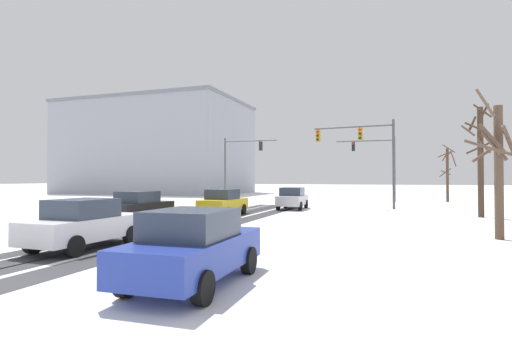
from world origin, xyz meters
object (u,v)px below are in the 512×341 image
at_px(traffic_signal_far_left, 239,158).
at_px(bare_tree_sidewalk_far, 448,172).
at_px(car_black_third, 139,206).
at_px(car_blue_fifth, 194,247).
at_px(traffic_signal_near_right, 365,146).
at_px(car_yellow_cab_second, 223,202).
at_px(traffic_signal_far_right, 378,157).
at_px(bare_tree_sidewalk_near, 498,165).
at_px(bare_tree_sidewalk_mid, 480,157).
at_px(car_white_fourth, 85,224).
at_px(car_silver_lead, 292,198).
at_px(office_building_far_left_block, 157,148).

bearing_deg(traffic_signal_far_left, bare_tree_sidewalk_far, 14.74).
relative_size(car_black_third, car_blue_fifth, 1.00).
height_order(traffic_signal_near_right, bare_tree_sidewalk_far, traffic_signal_near_right).
bearing_deg(traffic_signal_near_right, car_yellow_cab_second, -136.54).
height_order(traffic_signal_far_right, car_black_third, traffic_signal_far_right).
height_order(bare_tree_sidewalk_near, bare_tree_sidewalk_mid, bare_tree_sidewalk_mid).
bearing_deg(car_white_fourth, car_black_third, 113.62).
height_order(traffic_signal_far_right, car_blue_fifth, traffic_signal_far_right).
bearing_deg(car_silver_lead, car_blue_fifth, -81.42).
distance_m(traffic_signal_far_right, car_white_fourth, 32.62).
distance_m(car_black_third, car_blue_fifth, 13.37).
bearing_deg(traffic_signal_far_left, car_blue_fifth, -69.86).
height_order(traffic_signal_far_left, bare_tree_sidewalk_far, traffic_signal_far_left).
relative_size(traffic_signal_near_right, traffic_signal_far_right, 1.00).
bearing_deg(office_building_far_left_block, bare_tree_sidewalk_near, -43.60).
xyz_separation_m(car_yellow_cab_second, bare_tree_sidewalk_far, (14.82, 20.61, 2.10)).
distance_m(car_silver_lead, car_white_fourth, 18.83).
height_order(traffic_signal_near_right, office_building_far_left_block, office_building_far_left_block).
distance_m(traffic_signal_far_left, traffic_signal_far_right, 14.05).
xyz_separation_m(car_yellow_cab_second, bare_tree_sidewalk_mid, (14.79, 4.05, 2.74)).
relative_size(car_black_third, bare_tree_sidewalk_far, 0.74).
height_order(traffic_signal_far_right, car_white_fourth, traffic_signal_far_right).
bearing_deg(office_building_far_left_block, traffic_signal_far_right, -20.71).
xyz_separation_m(traffic_signal_near_right, bare_tree_sidewalk_far, (6.91, 13.11, -1.72)).
bearing_deg(bare_tree_sidewalk_near, car_blue_fifth, -129.17).
xyz_separation_m(traffic_signal_far_right, car_blue_fifth, (-2.37, -34.21, -3.59)).
xyz_separation_m(traffic_signal_near_right, car_silver_lead, (-5.16, -1.01, -3.82)).
xyz_separation_m(bare_tree_sidewalk_near, bare_tree_sidewalk_far, (1.12, 26.09, 0.13)).
bearing_deg(traffic_signal_near_right, bare_tree_sidewalk_far, 62.22).
bearing_deg(car_yellow_cab_second, bare_tree_sidewalk_mid, 15.30).
relative_size(car_black_third, bare_tree_sidewalk_mid, 0.62).
bearing_deg(car_black_third, car_white_fourth, -66.38).
bearing_deg(office_building_far_left_block, car_black_third, -57.96).
relative_size(traffic_signal_far_right, car_white_fourth, 1.57).
height_order(traffic_signal_near_right, car_blue_fifth, traffic_signal_near_right).
bearing_deg(car_silver_lead, car_white_fourth, -96.78).
height_order(traffic_signal_far_left, bare_tree_sidewalk_mid, bare_tree_sidewalk_mid).
bearing_deg(traffic_signal_far_left, car_white_fourth, -78.40).
bearing_deg(car_blue_fifth, traffic_signal_far_right, 86.03).
distance_m(car_yellow_cab_second, car_blue_fifth, 16.10).
height_order(car_black_third, car_blue_fifth, same).
relative_size(car_yellow_cab_second, bare_tree_sidewalk_mid, 0.61).
bearing_deg(car_blue_fifth, traffic_signal_far_left, 110.14).
bearing_deg(bare_tree_sidewalk_far, office_building_far_left_block, 164.11).
xyz_separation_m(car_black_third, car_white_fourth, (3.24, -7.41, 0.00)).
bearing_deg(bare_tree_sidewalk_mid, car_black_third, -153.19).
relative_size(car_black_third, car_white_fourth, 1.00).
distance_m(car_black_third, car_white_fourth, 8.08).
height_order(bare_tree_sidewalk_mid, bare_tree_sidewalk_far, bare_tree_sidewalk_mid).
bearing_deg(bare_tree_sidewalk_near, car_yellow_cab_second, 158.21).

